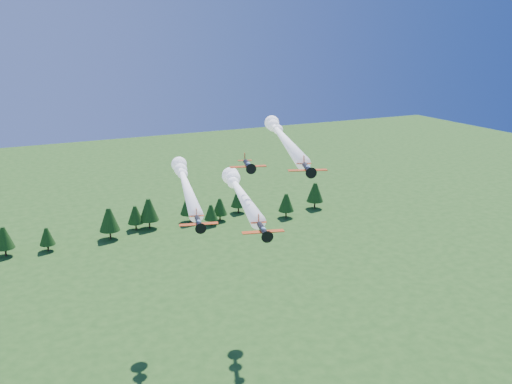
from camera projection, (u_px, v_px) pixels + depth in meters
name	position (u px, v px, depth m)	size (l,w,h in m)	color
plane_lead	(239.00, 190.00, 110.44)	(14.18, 39.63, 3.70)	black
plane_left	(185.00, 181.00, 122.20)	(15.70, 47.58, 3.70)	black
plane_right	(282.00, 136.00, 126.31)	(22.33, 52.29, 3.70)	black
plane_slot	(248.00, 165.00, 102.28)	(6.69, 7.40, 2.34)	black
treeline	(145.00, 215.00, 207.07)	(169.85, 19.98, 12.00)	#382314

